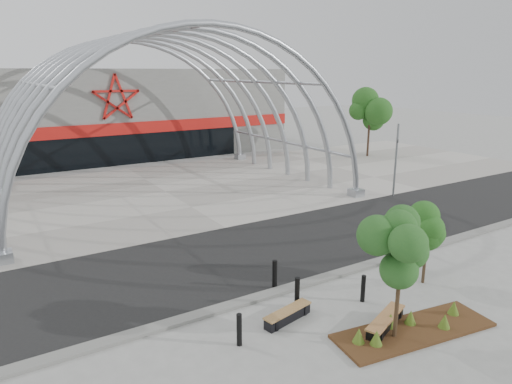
{
  "coord_description": "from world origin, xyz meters",
  "views": [
    {
      "loc": [
        -10.26,
        -12.64,
        7.79
      ],
      "look_at": [
        0.0,
        4.0,
        2.6
      ],
      "focal_mm": 32.0,
      "sensor_mm": 36.0,
      "label": 1
    }
  ],
  "objects_px": {
    "bench_1": "(385,323)",
    "street_tree_1": "(429,221)",
    "bollard_2": "(297,293)",
    "street_tree_0": "(402,253)",
    "bench_0": "(288,315)",
    "signal_pole": "(396,159)"
  },
  "relations": [
    {
      "from": "bench_1",
      "to": "street_tree_1",
      "type": "bearing_deg",
      "value": 22.78
    },
    {
      "from": "bollard_2",
      "to": "street_tree_0",
      "type": "bearing_deg",
      "value": -66.55
    },
    {
      "from": "street_tree_1",
      "to": "bollard_2",
      "type": "relative_size",
      "value": 3.19
    },
    {
      "from": "street_tree_0",
      "to": "bench_0",
      "type": "distance_m",
      "value": 4.2
    },
    {
      "from": "street_tree_1",
      "to": "bench_1",
      "type": "relative_size",
      "value": 1.6
    },
    {
      "from": "bench_0",
      "to": "bench_1",
      "type": "bearing_deg",
      "value": -41.36
    },
    {
      "from": "signal_pole",
      "to": "bench_1",
      "type": "relative_size",
      "value": 2.16
    },
    {
      "from": "street_tree_0",
      "to": "bench_1",
      "type": "xyz_separation_m",
      "value": [
        0.16,
        0.52,
        -2.57
      ]
    },
    {
      "from": "street_tree_0",
      "to": "bench_0",
      "type": "bearing_deg",
      "value": 129.99
    },
    {
      "from": "street_tree_1",
      "to": "bench_0",
      "type": "relative_size",
      "value": 1.78
    },
    {
      "from": "signal_pole",
      "to": "bollard_2",
      "type": "xyz_separation_m",
      "value": [
        -13.88,
        -8.29,
        -1.89
      ]
    },
    {
      "from": "bench_0",
      "to": "signal_pole",
      "type": "bearing_deg",
      "value": 31.12
    },
    {
      "from": "street_tree_0",
      "to": "bench_1",
      "type": "relative_size",
      "value": 1.8
    },
    {
      "from": "bench_1",
      "to": "bollard_2",
      "type": "xyz_separation_m",
      "value": [
        -1.5,
        2.57,
        0.32
      ]
    },
    {
      "from": "street_tree_0",
      "to": "signal_pole",
      "type": "bearing_deg",
      "value": 42.22
    },
    {
      "from": "bench_0",
      "to": "bench_1",
      "type": "distance_m",
      "value": 3.05
    },
    {
      "from": "street_tree_1",
      "to": "bench_1",
      "type": "bearing_deg",
      "value": -157.22
    },
    {
      "from": "bench_1",
      "to": "bollard_2",
      "type": "bearing_deg",
      "value": 120.33
    },
    {
      "from": "street_tree_1",
      "to": "bollard_2",
      "type": "height_order",
      "value": "street_tree_1"
    },
    {
      "from": "bollard_2",
      "to": "bench_0",
      "type": "bearing_deg",
      "value": -144.55
    },
    {
      "from": "street_tree_0",
      "to": "bollard_2",
      "type": "relative_size",
      "value": 3.58
    },
    {
      "from": "street_tree_0",
      "to": "bench_1",
      "type": "bearing_deg",
      "value": 72.28
    }
  ]
}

